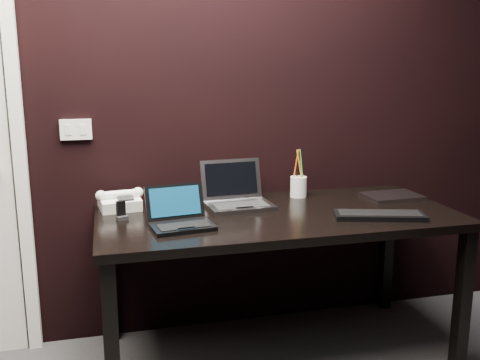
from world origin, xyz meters
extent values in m
plane|color=black|center=(0.00, 1.80, 1.30)|extent=(4.00, 0.00, 4.00)
cube|color=white|center=(-0.89, 1.77, 1.02)|extent=(0.06, 0.05, 2.11)
cube|color=silver|center=(-0.62, 1.79, 1.12)|extent=(0.15, 0.02, 0.10)
cube|color=silver|center=(-0.66, 1.78, 1.12)|extent=(0.03, 0.01, 0.05)
cube|color=silver|center=(-0.58, 1.78, 1.12)|extent=(0.03, 0.01, 0.05)
cube|color=black|center=(0.30, 1.40, 0.72)|extent=(1.70, 0.80, 0.04)
cube|color=black|center=(-0.50, 1.05, 0.35)|extent=(0.06, 0.06, 0.70)
cube|color=black|center=(1.10, 1.05, 0.35)|extent=(0.06, 0.06, 0.70)
cube|color=black|center=(-0.50, 1.75, 0.35)|extent=(0.06, 0.06, 0.70)
cube|color=black|center=(1.10, 1.75, 0.35)|extent=(0.06, 0.06, 0.70)
cube|color=black|center=(-0.18, 1.25, 0.75)|extent=(0.29, 0.22, 0.02)
cube|color=black|center=(-0.18, 1.23, 0.76)|extent=(0.23, 0.13, 0.00)
cube|color=black|center=(-0.17, 1.19, 0.76)|extent=(0.08, 0.04, 0.00)
cube|color=black|center=(-0.19, 1.37, 0.83)|extent=(0.27, 0.09, 0.15)
cube|color=#092C45|center=(-0.19, 1.36, 0.83)|extent=(0.23, 0.07, 0.12)
cube|color=#939297|center=(0.14, 1.52, 0.75)|extent=(0.33, 0.25, 0.02)
cube|color=black|center=(0.14, 1.49, 0.76)|extent=(0.27, 0.14, 0.00)
cube|color=gray|center=(0.15, 1.43, 0.76)|extent=(0.09, 0.04, 0.00)
cube|color=#A09FA5|center=(0.13, 1.66, 0.86)|extent=(0.32, 0.08, 0.20)
cube|color=black|center=(0.13, 1.65, 0.86)|extent=(0.27, 0.06, 0.16)
cube|color=black|center=(0.73, 1.19, 0.75)|extent=(0.43, 0.25, 0.02)
cube|color=black|center=(0.73, 1.19, 0.76)|extent=(0.39, 0.21, 0.00)
cube|color=#97989D|center=(0.98, 1.52, 0.75)|extent=(0.29, 0.22, 0.02)
cube|color=white|center=(-0.43, 1.64, 0.77)|extent=(0.21, 0.20, 0.08)
cylinder|color=white|center=(-0.43, 1.63, 0.82)|extent=(0.18, 0.06, 0.04)
sphere|color=silver|center=(-0.52, 1.62, 0.82)|extent=(0.06, 0.06, 0.05)
sphere|color=white|center=(-0.34, 1.64, 0.82)|extent=(0.06, 0.06, 0.05)
cube|color=black|center=(-0.40, 1.60, 0.80)|extent=(0.08, 0.06, 0.01)
cube|color=black|center=(-0.43, 1.47, 0.78)|extent=(0.04, 0.03, 0.09)
cube|color=black|center=(-0.43, 1.45, 0.75)|extent=(0.06, 0.05, 0.02)
cylinder|color=silver|center=(0.50, 1.67, 0.79)|extent=(0.11, 0.11, 0.11)
cylinder|color=#C04D12|center=(0.49, 1.67, 0.91)|extent=(0.03, 0.03, 0.16)
cylinder|color=green|center=(0.52, 1.67, 0.91)|extent=(0.02, 0.02, 0.16)
cylinder|color=black|center=(0.50, 1.68, 0.91)|extent=(0.02, 0.02, 0.16)
cylinder|color=#CA5813|center=(0.50, 1.66, 0.91)|extent=(0.03, 0.03, 0.16)
camera|label=1|loc=(-0.48, -0.94, 1.43)|focal=40.00mm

